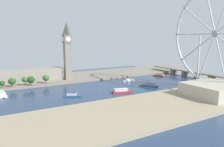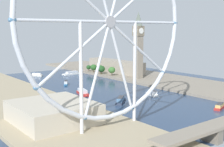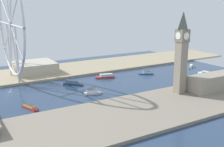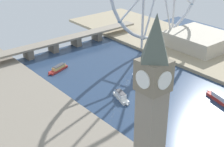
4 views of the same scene
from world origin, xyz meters
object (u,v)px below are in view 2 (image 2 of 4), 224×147
at_px(ferris_wheel, 110,22).
at_px(tour_boat_2, 220,106).
at_px(tour_boat_3, 152,93).
at_px(tour_boat_4, 36,75).
at_px(clock_tower, 138,44).
at_px(tour_boat_1, 83,92).
at_px(parliament_block, 115,66).
at_px(tour_boat_0, 66,83).
at_px(tour_boat_5, 71,73).
at_px(riverside_hall, 53,112).
at_px(tour_boat_6, 121,100).

bearing_deg(ferris_wheel, tour_boat_2, 173.84).
distance_m(tour_boat_3, tour_boat_4, 206.08).
bearing_deg(clock_tower, tour_boat_1, 16.53).
bearing_deg(parliament_block, tour_boat_2, 75.68).
bearing_deg(tour_boat_0, tour_boat_3, 51.73).
bearing_deg(tour_boat_5, clock_tower, 109.80).
xyz_separation_m(tour_boat_0, tour_boat_5, (-49.65, -72.34, -0.00)).
relative_size(ferris_wheel, tour_boat_3, 6.25).
relative_size(riverside_hall, tour_boat_4, 2.86).
relative_size(tour_boat_4, tour_boat_6, 0.81).
xyz_separation_m(tour_boat_2, tour_boat_5, (2.72, -257.73, 0.21)).
bearing_deg(tour_boat_1, ferris_wheel, -8.45).
height_order(parliament_block, tour_boat_2, parliament_block).
distance_m(riverside_hall, tour_boat_1, 107.86).
xyz_separation_m(clock_tower, tour_boat_6, (101.02, 86.40, -47.63)).
relative_size(clock_tower, riverside_hall, 1.58).
relative_size(tour_boat_5, tour_boat_6, 1.34).
xyz_separation_m(clock_tower, tour_boat_5, (47.07, -100.93, -47.88)).
distance_m(tour_boat_0, tour_boat_5, 87.74).
relative_size(tour_boat_2, tour_boat_6, 0.98).
xyz_separation_m(tour_boat_1, tour_boat_2, (-65.85, 124.10, -0.46)).
xyz_separation_m(tour_boat_5, tour_boat_6, (53.95, 187.33, 0.26)).
bearing_deg(tour_boat_2, tour_boat_6, 109.96).
bearing_deg(tour_boat_2, clock_tower, 55.33).
bearing_deg(tour_boat_5, parliament_block, 143.88).
distance_m(tour_boat_0, tour_boat_1, 62.75).
relative_size(tour_boat_1, tour_boat_3, 1.31).
bearing_deg(tour_boat_5, riverside_hall, 51.76).
relative_size(tour_boat_3, tour_boat_6, 0.90).
height_order(tour_boat_1, tour_boat_2, tour_boat_1).
height_order(clock_tower, tour_boat_2, clock_tower).
relative_size(clock_tower, tour_boat_6, 3.68).
bearing_deg(tour_boat_2, ferris_wheel, 154.96).
xyz_separation_m(tour_boat_1, tour_boat_5, (-63.13, -133.63, -0.24)).
bearing_deg(tour_boat_5, tour_boat_3, 82.50).
height_order(ferris_wheel, tour_boat_5, ferris_wheel).
xyz_separation_m(ferris_wheel, tour_boat_2, (-114.19, 12.33, -72.41)).
bearing_deg(clock_tower, tour_boat_5, -65.00).
height_order(parliament_block, tour_boat_0, parliament_block).
height_order(clock_tower, parliament_block, clock_tower).
bearing_deg(tour_boat_2, tour_boat_1, 99.08).
bearing_deg(tour_boat_5, tour_boat_1, 59.51).
relative_size(ferris_wheel, tour_boat_6, 5.63).
height_order(riverside_hall, tour_boat_6, riverside_hall).
relative_size(parliament_block, tour_boat_3, 5.18).
relative_size(clock_tower, tour_boat_4, 4.53).
height_order(riverside_hall, tour_boat_3, riverside_hall).
relative_size(riverside_hall, tour_boat_2, 2.36).
xyz_separation_m(clock_tower, tour_boat_2, (44.35, 156.80, -48.10)).
bearing_deg(tour_boat_4, tour_boat_3, 153.88).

